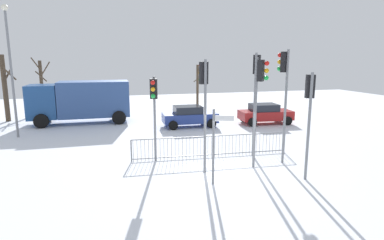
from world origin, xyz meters
The scene contains 16 objects.
ground_plane centered at (0.00, 0.00, 0.00)m, with size 60.00×60.00×0.00m, color white.
traffic_light_foreground_left centered at (-2.78, 2.39, 2.91)m, with size 0.37×0.55×3.97m.
traffic_light_mid_right centered at (2.84, 0.83, 3.76)m, with size 0.41×0.52×5.16m.
traffic_light_rear_left centered at (2.12, 2.13, 3.67)m, with size 0.45×0.48×5.03m.
traffic_light_rear_right centered at (2.74, -1.25, 3.12)m, with size 0.37×0.55×4.26m.
traffic_light_foreground_right centered at (1.42, 0.38, 3.52)m, with size 0.47×0.47×4.81m.
traffic_light_mid_left centered at (-1.00, 0.53, 3.47)m, with size 0.35×0.57×4.74m.
direction_sign_post centered at (-0.99, -0.93, 1.65)m, with size 0.75×0.32×2.94m.
pedestrian_guard_railing centered at (-0.01, 2.40, 0.55)m, with size 7.77×0.54×1.07m.
car_blue_far centered at (0.73, 9.58, 0.77)m, with size 3.85×2.03×1.47m.
car_red_near centered at (6.40, 9.14, 0.77)m, with size 3.91×2.16×1.47m.
delivery_truck centered at (-6.66, 12.88, 1.74)m, with size 7.06×2.72×3.10m.
street_lamp centered at (-10.22, 9.29, 4.68)m, with size 0.36×0.36×7.78m.
bare_tree_left centered at (-12.22, 15.07, 2.63)m, with size 1.36×1.38×5.27m.
bare_tree_centre centered at (4.23, 19.51, 2.24)m, with size 1.05×1.39×4.31m.
bare_tree_right centered at (-10.34, 18.97, 2.44)m, with size 1.50×1.51×4.84m.
Camera 1 is at (-4.85, -11.98, 4.78)m, focal length 30.02 mm.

